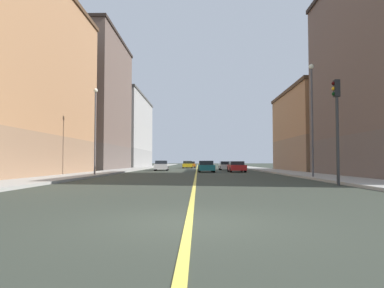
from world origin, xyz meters
name	(u,v)px	position (x,y,z in m)	size (l,w,h in m)	color
ground_plane	(189,223)	(0.00, 0.00, 0.00)	(400.00, 400.00, 0.00)	#31372D
sidewalk_left	(258,169)	(9.61, 49.00, 0.07)	(3.47, 168.00, 0.15)	#9E9B93
sidewalk_right	(136,169)	(-9.61, 49.00, 0.07)	(3.47, 168.00, 0.15)	#9E9B93
lane_center_stripe	(197,169)	(0.00, 49.00, 0.01)	(0.16, 154.00, 0.01)	#E5D14C
building_left_mid	(324,131)	(16.12, 37.92, 5.12)	(9.85, 16.65, 10.22)	#8F6B4F
building_right_midblock	(88,103)	(-16.12, 45.09, 9.83)	(9.85, 18.33, 19.64)	brown
building_right_distant	(123,132)	(-16.12, 69.44, 7.60)	(9.85, 26.26, 15.19)	gray
traffic_light_left_near	(337,116)	(7.46, 11.40, 3.61)	(0.40, 0.32, 5.53)	#2D2D2D
street_lamp_left_near	(312,109)	(8.47, 18.61, 5.03)	(0.36, 0.36, 8.20)	#4C4C51
street_lamp_right_near	(95,122)	(-8.47, 22.50, 4.54)	(0.36, 0.36, 7.27)	#4C4C51
car_silver	(226,166)	(4.17, 43.65, 0.61)	(1.93, 4.36, 1.23)	silver
car_orange	(191,164)	(-1.31, 63.84, 0.60)	(2.04, 4.56, 1.20)	orange
car_teal	(206,167)	(1.12, 33.94, 0.63)	(1.94, 4.51, 1.31)	#196670
car_red	(236,167)	(4.64, 34.23, 0.61)	(1.89, 4.60, 1.25)	red
car_yellow	(187,165)	(-1.71, 56.89, 0.63)	(1.86, 3.97, 1.30)	gold
car_white	(161,166)	(-4.69, 40.33, 0.65)	(1.97, 4.52, 1.33)	white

